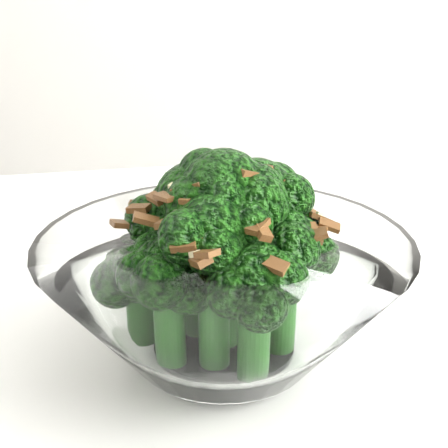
# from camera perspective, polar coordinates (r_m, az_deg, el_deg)

# --- Properties ---
(table) EXTENTS (1.42, 1.23, 0.75)m
(table) POSITION_cam_1_polar(r_m,az_deg,el_deg) (0.57, -16.27, -13.53)
(table) COLOR white
(table) RESTS_ON ground
(broccoli_dish) EXTENTS (0.25, 0.25, 0.15)m
(broccoli_dish) POSITION_cam_1_polar(r_m,az_deg,el_deg) (0.43, -0.16, -5.47)
(broccoli_dish) COLOR white
(broccoli_dish) RESTS_ON table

